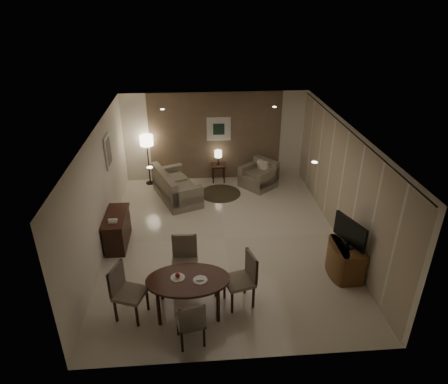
{
  "coord_description": "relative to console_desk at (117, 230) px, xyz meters",
  "views": [
    {
      "loc": [
        -0.65,
        -7.98,
        5.34
      ],
      "look_at": [
        0.0,
        0.2,
        1.15
      ],
      "focal_mm": 32.0,
      "sensor_mm": 36.0,
      "label": 1
    }
  ],
  "objects": [
    {
      "name": "downlight_fl",
      "position": [
        1.09,
        1.8,
        2.31
      ],
      "size": [
        0.1,
        0.1,
        0.01
      ],
      "primitive_type": "cylinder",
      "color": "white",
      "rests_on": "ceiling"
    },
    {
      "name": "tv_cabinet",
      "position": [
        4.89,
        -1.5,
        -0.03
      ],
      "size": [
        0.48,
        0.9,
        0.7
      ],
      "primitive_type": null,
      "color": "brown",
      "rests_on": "floor"
    },
    {
      "name": "dining_table",
      "position": [
        1.64,
        -2.31,
        -0.02
      ],
      "size": [
        1.51,
        0.94,
        0.71
      ],
      "primitive_type": null,
      "color": "#432215",
      "rests_on": "floor"
    },
    {
      "name": "art_left_canvas",
      "position": [
        -0.21,
        1.2,
        1.48
      ],
      "size": [
        0.01,
        0.46,
        0.64
      ],
      "primitive_type": "cube",
      "color": "gray",
      "rests_on": "wall_left"
    },
    {
      "name": "chair_left",
      "position": [
        0.62,
        -2.38,
        0.15
      ],
      "size": [
        0.65,
        0.65,
        1.04
      ],
      "primitive_type": null,
      "rotation": [
        0.0,
        0.0,
        1.21
      ],
      "color": "gray",
      "rests_on": "floor"
    },
    {
      "name": "sofa",
      "position": [
        1.31,
        2.18,
        0.05
      ],
      "size": [
        2.0,
        1.49,
        0.84
      ],
      "primitive_type": null,
      "rotation": [
        0.0,
        0.0,
        1.94
      ],
      "color": "gray",
      "rests_on": "floor"
    },
    {
      "name": "chair_right",
      "position": [
        2.58,
        -2.19,
        0.15
      ],
      "size": [
        0.62,
        0.62,
        1.05
      ],
      "primitive_type": null,
      "rotation": [
        0.0,
        0.0,
        -1.31
      ],
      "color": "gray",
      "rests_on": "floor"
    },
    {
      "name": "downlight_nr",
      "position": [
        3.89,
        -1.8,
        2.31
      ],
      "size": [
        0.1,
        0.1,
        0.01
      ],
      "primitive_type": "cylinder",
      "color": "white",
      "rests_on": "ceiling"
    },
    {
      "name": "telephone",
      "position": [
        0.0,
        -0.3,
        0.43
      ],
      "size": [
        0.2,
        0.14,
        0.09
      ],
      "primitive_type": null,
      "color": "white",
      "rests_on": "console_desk"
    },
    {
      "name": "floor_lamp",
      "position": [
        0.46,
        3.22,
        0.39
      ],
      "size": [
        0.39,
        0.39,
        1.54
      ],
      "primitive_type": null,
      "color": "#FFE5B7",
      "rests_on": "floor"
    },
    {
      "name": "downlight_fr",
      "position": [
        3.89,
        1.8,
        2.31
      ],
      "size": [
        0.1,
        0.1,
        0.01
      ],
      "primitive_type": "cylinder",
      "color": "white",
      "rests_on": "ceiling"
    },
    {
      "name": "flat_tv",
      "position": [
        4.87,
        -1.5,
        0.65
      ],
      "size": [
        0.36,
        0.85,
        0.6
      ],
      "primitive_type": null,
      "rotation": [
        0.0,
        0.0,
        0.35
      ],
      "color": "black",
      "rests_on": "tv_cabinet"
    },
    {
      "name": "table_lamp",
      "position": [
        2.56,
        3.25,
        0.42
      ],
      "size": [
        0.22,
        0.22,
        0.5
      ],
      "primitive_type": null,
      "color": "#FFEAC1",
      "rests_on": "side_table"
    },
    {
      "name": "plate_a",
      "position": [
        1.46,
        -2.26,
        0.34
      ],
      "size": [
        0.26,
        0.26,
        0.02
      ],
      "primitive_type": "cylinder",
      "color": "white",
      "rests_on": "dining_table"
    },
    {
      "name": "art_back_frame",
      "position": [
        2.59,
        3.46,
        1.23
      ],
      "size": [
        0.72,
        0.03,
        0.72
      ],
      "primitive_type": "cube",
      "color": "silver",
      "rests_on": "wall_back"
    },
    {
      "name": "art_back_canvas",
      "position": [
        2.59,
        3.44,
        1.23
      ],
      "size": [
        0.34,
        0.01,
        0.34
      ],
      "primitive_type": "cube",
      "color": "#192D21",
      "rests_on": "wall_back"
    },
    {
      "name": "chair_far",
      "position": [
        1.57,
        -1.64,
        0.15
      ],
      "size": [
        0.53,
        0.53,
        1.06
      ],
      "primitive_type": null,
      "rotation": [
        0.0,
        0.0,
        -0.03
      ],
      "color": "gray",
      "rests_on": "floor"
    },
    {
      "name": "side_table",
      "position": [
        2.56,
        3.24,
        -0.1
      ],
      "size": [
        0.42,
        0.42,
        0.54
      ],
      "primitive_type": null,
      "color": "black",
      "rests_on": "floor"
    },
    {
      "name": "plate_b",
      "position": [
        1.86,
        -2.36,
        0.34
      ],
      "size": [
        0.26,
        0.26,
        0.02
      ],
      "primitive_type": "cylinder",
      "color": "white",
      "rests_on": "dining_table"
    },
    {
      "name": "art_left_frame",
      "position": [
        -0.23,
        1.2,
        1.48
      ],
      "size": [
        0.03,
        0.6,
        0.8
      ],
      "primitive_type": "cube",
      "color": "silver",
      "rests_on": "wall_left"
    },
    {
      "name": "armchair",
      "position": [
        3.72,
        2.74,
        0.02
      ],
      "size": [
        1.23,
        1.23,
        0.8
      ],
      "primitive_type": null,
      "rotation": [
        0.0,
        0.0,
        -0.89
      ],
      "color": "gray",
      "rests_on": "floor"
    },
    {
      "name": "round_rug",
      "position": [
        2.56,
        2.36,
        -0.37
      ],
      "size": [
        1.17,
        1.17,
        0.01
      ],
      "primitive_type": "cylinder",
      "color": "#3A3221",
      "rests_on": "floor"
    },
    {
      "name": "napkin",
      "position": [
        1.86,
        -2.36,
        0.36
      ],
      "size": [
        0.12,
        0.08,
        0.03
      ],
      "primitive_type": "cube",
      "color": "white",
      "rests_on": "plate_b"
    },
    {
      "name": "curtain_rod",
      "position": [
        5.17,
        0.0,
        2.27
      ],
      "size": [
        0.03,
        6.8,
        0.03
      ],
      "primitive_type": "cylinder",
      "rotation": [
        1.57,
        0.0,
        0.0
      ],
      "color": "black",
      "rests_on": "wall_right"
    },
    {
      "name": "curtain_wall",
      "position": [
        5.17,
        0.0,
        0.95
      ],
      "size": [
        0.08,
        6.7,
        2.58
      ],
      "primitive_type": null,
      "color": "#C4B299",
      "rests_on": "wall_right"
    },
    {
      "name": "fruit_apple",
      "position": [
        1.46,
        -2.26,
        0.39
      ],
      "size": [
        0.09,
        0.09,
        0.09
      ],
      "primitive_type": "sphere",
      "color": "#AB1B13",
      "rests_on": "plate_a"
    },
    {
      "name": "chair_near",
      "position": [
        1.67,
        -3.05,
        0.09
      ],
      "size": [
        0.53,
        0.53,
        0.92
      ],
      "primitive_type": null,
      "rotation": [
        0.0,
        0.0,
        3.35
      ],
      "color": "gray",
      "rests_on": "floor"
    },
    {
      "name": "taupe_accent",
      "position": [
        2.49,
        3.48,
        0.98
      ],
      "size": [
        3.96,
        0.03,
        2.7
      ],
      "primitive_type": "cube",
      "color": "#7B654C",
      "rests_on": "wall_back"
    },
    {
      "name": "room_shell",
      "position": [
        2.49,
        0.4,
        0.98
      ],
      "size": [
        5.5,
        7.0,
        2.7
      ],
      "color": "beige",
      "rests_on": "ground"
    },
    {
      "name": "downlight_nl",
      "position": [
        1.09,
        -1.8,
        2.31
      ],
      "size": [
        0.1,
        0.1,
        0.01
      ],
      "primitive_type": "cylinder",
      "color": "white",
      "rests_on": "ceiling"
    },
    {
      "name": "console_desk",
      "position": [
        0.0,
        0.0,
        0.0
      ],
      "size": [
        0.48,
        1.2,
        0.75
      ],
      "primitive_type": null,
      "color": "#432215",
      "rests_on": "floor"
    }
  ]
}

